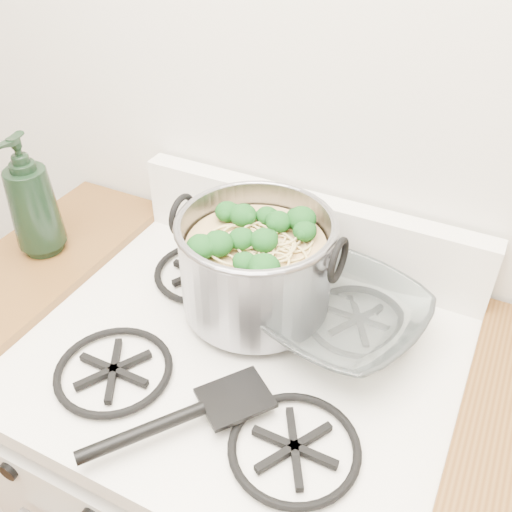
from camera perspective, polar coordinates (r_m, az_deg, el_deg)
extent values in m
plane|color=silver|center=(1.07, 7.03, 20.10)|extent=(3.60, 0.00, 3.60)
cube|color=white|center=(1.45, -1.15, -22.82)|extent=(0.76, 0.65, 0.81)
cube|color=white|center=(1.07, -1.46, -10.11)|extent=(0.76, 0.65, 0.04)
cube|color=black|center=(1.04, -1.49, -8.93)|extent=(0.60, 0.56, 0.02)
cylinder|color=black|center=(1.13, -23.18, -18.83)|extent=(0.04, 0.03, 0.04)
cylinder|color=black|center=(1.04, -15.78, -23.43)|extent=(0.04, 0.03, 0.04)
cube|color=silver|center=(1.62, -17.73, -14.20)|extent=(0.25, 0.65, 0.88)
cube|color=#583415|center=(1.31, -21.48, -1.45)|extent=(0.25, 0.65, 0.04)
cylinder|color=gray|center=(1.05, 0.00, -0.80)|extent=(0.28, 0.28, 0.19)
torus|color=gray|center=(0.99, 0.00, 3.21)|extent=(0.29, 0.29, 0.01)
torus|color=black|center=(1.08, -7.39, 4.12)|extent=(0.01, 0.08, 0.08)
torus|color=black|center=(0.96, 8.22, -0.42)|extent=(0.01, 0.08, 0.08)
cylinder|color=tan|center=(1.06, 0.00, -1.75)|extent=(0.25, 0.25, 0.14)
sphere|color=#124615|center=(1.01, 0.00, 2.14)|extent=(0.04, 0.04, 0.04)
sphere|color=#124615|center=(1.01, 0.00, 2.14)|extent=(0.04, 0.04, 0.04)
sphere|color=#124615|center=(1.01, 0.00, 2.14)|extent=(0.04, 0.04, 0.04)
sphere|color=#124615|center=(1.01, 0.00, 2.14)|extent=(0.04, 0.04, 0.04)
sphere|color=#124615|center=(1.01, 0.00, 2.14)|extent=(0.04, 0.04, 0.04)
sphere|color=#124615|center=(1.01, 0.00, 2.14)|extent=(0.04, 0.04, 0.04)
sphere|color=#124615|center=(1.01, 0.00, 2.14)|extent=(0.04, 0.04, 0.04)
sphere|color=#124615|center=(1.01, 0.00, 2.14)|extent=(0.04, 0.04, 0.04)
sphere|color=#124615|center=(1.01, 0.00, 2.14)|extent=(0.04, 0.04, 0.04)
sphere|color=#124615|center=(1.01, 0.00, 2.14)|extent=(0.04, 0.04, 0.04)
sphere|color=#124615|center=(1.01, 0.00, 2.14)|extent=(0.04, 0.04, 0.04)
sphere|color=#124615|center=(1.01, 0.00, 2.14)|extent=(0.04, 0.04, 0.04)
imported|color=white|center=(1.05, 8.18, -6.77)|extent=(0.14, 0.14, 0.03)
imported|color=black|center=(1.26, -21.61, 5.63)|extent=(0.12, 0.12, 0.27)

